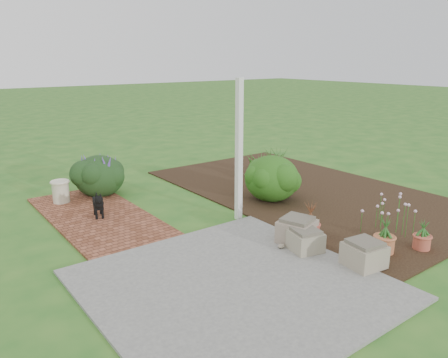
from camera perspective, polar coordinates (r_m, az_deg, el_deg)
ground at (r=7.70m, az=0.60°, el=-5.91°), size 80.00×80.00×0.00m
concrete_patio at (r=5.74m, az=1.37°, el=-13.60°), size 3.50×3.50×0.04m
brick_path at (r=8.37m, az=-16.21°, el=-4.60°), size 1.60×3.50×0.04m
garden_bed at (r=9.66m, az=10.62°, el=-1.58°), size 4.00×7.00×0.03m
veranda_post at (r=7.59m, az=1.97°, el=3.64°), size 0.10×0.10×2.50m
stone_trough_near at (r=6.39m, az=17.82°, el=-9.43°), size 0.53×0.53×0.32m
stone_trough_mid at (r=6.94m, az=9.49°, el=-6.73°), size 0.64×0.64×0.34m
stone_trough_far at (r=6.67m, az=10.60°, el=-7.98°), size 0.52×0.52×0.29m
black_dog at (r=8.13m, az=-16.11°, el=-3.04°), size 0.25×0.52×0.45m
cream_ceramic_urn at (r=9.24m, az=-20.55°, el=-1.57°), size 0.42×0.42×0.43m
evergreen_shrub at (r=8.84m, az=6.26°, el=0.23°), size 1.45×1.45×0.93m
agapanthus_clump_back at (r=10.63m, az=6.80°, el=2.66°), size 1.26×1.26×0.87m
agapanthus_clump_front at (r=10.40m, az=4.19°, el=2.05°), size 0.94×0.94×0.73m
pink_flower_patch at (r=7.73m, az=20.48°, el=-4.26°), size 1.07×1.07×0.59m
terracotta_pot_bronze at (r=7.13m, az=11.12°, el=-6.67°), size 0.41×0.41×0.25m
terracotta_pot_small_left at (r=7.29m, az=24.42°, el=-7.50°), size 0.31×0.31×0.21m
terracotta_pot_small_right at (r=6.95m, az=20.18°, el=-7.99°), size 0.38×0.38×0.25m
purple_flowering_bush at (r=9.53m, az=-15.99°, el=0.51°), size 1.18×1.18×0.88m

